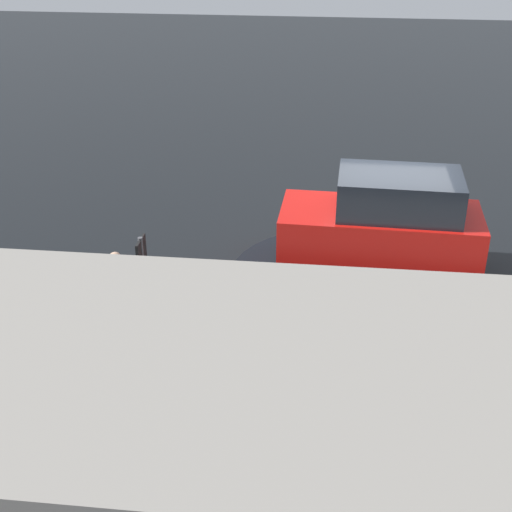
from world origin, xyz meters
TOP-DOWN VIEW (x-y plane):
  - ground_plane at (0.00, 0.00)m, footprint 60.00×60.00m
  - kerb_strip at (0.00, 4.20)m, footprint 24.00×3.20m
  - moving_hatchback at (0.06, 0.46)m, footprint 3.95×1.83m
  - fire_hydrant at (4.19, 2.66)m, footprint 0.42×0.31m
  - pedestrian at (4.86, 2.60)m, footprint 0.27×0.57m
  - metal_railing at (-0.37, 5.58)m, footprint 7.67×0.04m
  - sign_post at (3.87, 4.30)m, footprint 0.07×0.44m
  - puddle_patch at (0.94, 0.80)m, footprint 4.28×4.28m

SIDE VIEW (x-z plane):
  - ground_plane at x=0.00m, z-range 0.00..0.00m
  - puddle_patch at x=0.94m, z-range 0.00..0.01m
  - kerb_strip at x=0.00m, z-range 0.00..0.04m
  - fire_hydrant at x=4.19m, z-range 0.00..0.80m
  - pedestrian at x=4.86m, z-range 0.07..1.29m
  - metal_railing at x=-0.37m, z-range 0.19..1.24m
  - moving_hatchback at x=0.06m, z-range 0.00..2.06m
  - sign_post at x=3.87m, z-range 0.38..2.78m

